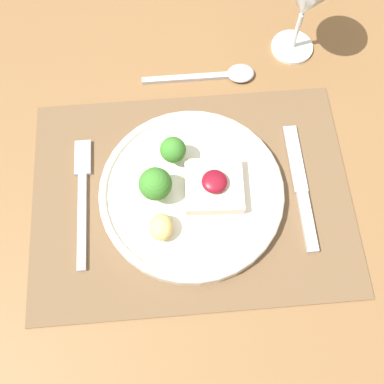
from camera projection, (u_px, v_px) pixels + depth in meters
name	position (u px, v px, depth m)	size (l,w,h in m)	color
ground_plane	(192.00, 290.00, 1.38)	(8.00, 8.00, 0.00)	brown
dining_table	(192.00, 220.00, 0.76)	(1.14, 0.99, 0.78)	brown
placemat	(192.00, 195.00, 0.66)	(0.46, 0.34, 0.00)	brown
dinner_plate	(191.00, 193.00, 0.64)	(0.27, 0.27, 0.07)	silver
fork	(83.00, 192.00, 0.65)	(0.02, 0.20, 0.01)	#B2B2B7
knife	(302.00, 194.00, 0.65)	(0.02, 0.20, 0.01)	#B2B2B7
spoon	(223.00, 75.00, 0.73)	(0.18, 0.04, 0.01)	#B2B2B7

